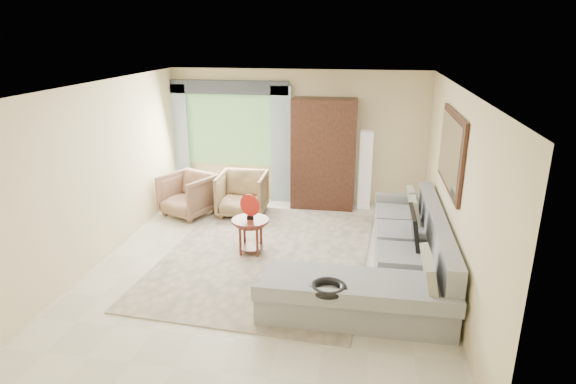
% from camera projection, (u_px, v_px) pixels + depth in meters
% --- Properties ---
extents(ground, '(6.00, 6.00, 0.00)m').
position_uv_depth(ground, '(267.00, 266.00, 7.04)').
color(ground, silver).
rests_on(ground, ground).
extents(area_rug, '(3.26, 4.19, 0.02)m').
position_uv_depth(area_rug, '(267.00, 255.00, 7.39)').
color(area_rug, '#C0AB97').
rests_on(area_rug, ground).
extents(sectional_sofa, '(2.30, 3.46, 0.90)m').
position_uv_depth(sectional_sofa, '(393.00, 264.00, 6.51)').
color(sectional_sofa, gray).
rests_on(sectional_sofa, ground).
extents(tv_screen, '(0.14, 0.74, 0.48)m').
position_uv_depth(tv_screen, '(414.00, 227.00, 6.59)').
color(tv_screen, black).
rests_on(tv_screen, sectional_sofa).
extents(garden_hose, '(0.43, 0.43, 0.09)m').
position_uv_depth(garden_hose, '(328.00, 288.00, 5.38)').
color(garden_hose, black).
rests_on(garden_hose, sectional_sofa).
extents(coffee_table, '(0.57, 0.57, 0.57)m').
position_uv_depth(coffee_table, '(251.00, 236.00, 7.37)').
color(coffee_table, '#4A1F13').
rests_on(coffee_table, ground).
extents(red_disc, '(0.33, 0.14, 0.34)m').
position_uv_depth(red_disc, '(250.00, 205.00, 7.21)').
color(red_disc, red).
rests_on(red_disc, coffee_table).
extents(armchair_left, '(1.12, 1.13, 0.78)m').
position_uv_depth(armchair_left, '(188.00, 195.00, 8.92)').
color(armchair_left, '#966C51').
rests_on(armchair_left, ground).
extents(armchair_right, '(0.88, 0.90, 0.80)m').
position_uv_depth(armchair_right, '(242.00, 194.00, 8.93)').
color(armchair_right, '#9A8254').
rests_on(armchair_right, ground).
extents(potted_plant, '(0.56, 0.53, 0.49)m').
position_uv_depth(potted_plant, '(182.00, 187.00, 9.86)').
color(potted_plant, '#999999').
rests_on(potted_plant, ground).
extents(armoire, '(1.20, 0.55, 2.10)m').
position_uv_depth(armoire, '(324.00, 154.00, 9.17)').
color(armoire, black).
rests_on(armoire, ground).
extents(floor_lamp, '(0.24, 0.24, 1.50)m').
position_uv_depth(floor_lamp, '(365.00, 170.00, 9.20)').
color(floor_lamp, silver).
rests_on(floor_lamp, ground).
extents(window, '(1.80, 0.04, 1.40)m').
position_uv_depth(window, '(230.00, 130.00, 9.58)').
color(window, '#669E59').
rests_on(window, wall_back).
extents(curtain_left, '(0.40, 0.08, 2.30)m').
position_uv_depth(curtain_left, '(179.00, 142.00, 9.74)').
color(curtain_left, '#9EB7CC').
rests_on(curtain_left, ground).
extents(curtain_right, '(0.40, 0.08, 2.30)m').
position_uv_depth(curtain_right, '(281.00, 145.00, 9.42)').
color(curtain_right, '#9EB7CC').
rests_on(curtain_right, ground).
extents(valance, '(2.40, 0.12, 0.26)m').
position_uv_depth(valance, '(228.00, 87.00, 9.25)').
color(valance, '#1E232D').
rests_on(valance, wall_back).
extents(wall_mirror, '(0.05, 1.70, 1.05)m').
position_uv_depth(wall_mirror, '(451.00, 151.00, 6.43)').
color(wall_mirror, black).
rests_on(wall_mirror, wall_right).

